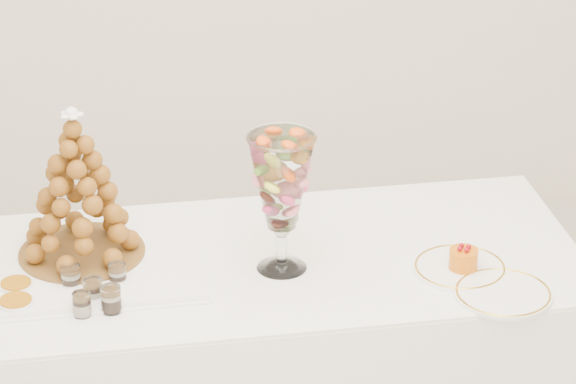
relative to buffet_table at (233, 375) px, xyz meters
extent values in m
cube|color=white|center=(0.00, 0.00, 0.00)|extent=(1.93, 0.87, 0.71)
cube|color=white|center=(0.00, 0.00, 0.35)|extent=(1.92, 0.87, 0.01)
cube|color=white|center=(-0.39, 0.00, 0.37)|extent=(0.64, 0.50, 0.02)
cylinder|color=white|center=(0.13, -0.04, 0.37)|extent=(0.13, 0.13, 0.02)
cylinder|color=white|center=(0.13, -0.04, 0.43)|extent=(0.03, 0.03, 0.09)
sphere|color=white|center=(0.13, -0.04, 0.47)|extent=(0.04, 0.04, 0.04)
cylinder|color=white|center=(0.60, -0.11, 0.36)|extent=(0.25, 0.25, 0.01)
cylinder|color=white|center=(0.68, -0.25, 0.36)|extent=(0.25, 0.25, 0.01)
cylinder|color=white|center=(-0.41, -0.10, 0.39)|extent=(0.06, 0.06, 0.07)
cylinder|color=white|center=(-0.36, -0.17, 0.39)|extent=(0.06, 0.06, 0.07)
cylinder|color=white|center=(-0.29, -0.09, 0.39)|extent=(0.05, 0.05, 0.06)
cylinder|color=white|center=(-0.38, -0.23, 0.39)|extent=(0.05, 0.05, 0.06)
cylinder|color=white|center=(-0.31, -0.22, 0.39)|extent=(0.06, 0.06, 0.07)
cylinder|color=white|center=(-0.55, -0.10, 0.37)|extent=(0.09, 0.09, 0.03)
cylinder|color=white|center=(-0.55, -0.19, 0.37)|extent=(0.09, 0.09, 0.03)
cylinder|color=brown|center=(-0.39, 0.05, 0.38)|extent=(0.33, 0.33, 0.01)
cone|color=brown|center=(-0.39, 0.05, 0.59)|extent=(0.34, 0.34, 0.40)
sphere|color=white|center=(-0.39, 0.05, 0.78)|extent=(0.04, 0.04, 0.04)
cylinder|color=#DA650A|center=(0.60, -0.12, 0.40)|extent=(0.08, 0.08, 0.05)
sphere|color=#970513|center=(0.61, -0.11, 0.43)|extent=(0.01, 0.01, 0.01)
sphere|color=#970513|center=(0.60, -0.10, 0.43)|extent=(0.01, 0.01, 0.01)
sphere|color=#970513|center=(0.59, -0.12, 0.43)|extent=(0.01, 0.01, 0.01)
sphere|color=#970513|center=(0.61, -0.13, 0.43)|extent=(0.01, 0.01, 0.01)
camera|label=1|loc=(-0.19, -3.15, 2.12)|focal=85.00mm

